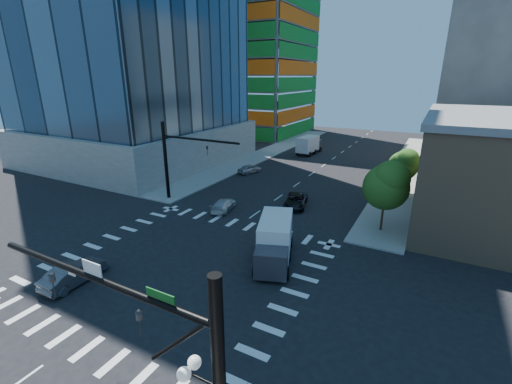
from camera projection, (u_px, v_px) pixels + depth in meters
The scene contains 15 objects.
ground at pixel (181, 267), 26.44m from camera, with size 160.00×160.00×0.00m, color black.
road_markings at pixel (181, 267), 26.44m from camera, with size 20.00×20.00×0.01m, color silver.
sidewalk_ne at pixel (408, 169), 54.23m from camera, with size 5.00×60.00×0.15m, color gray.
sidewalk_nw at pixel (267, 153), 65.40m from camera, with size 5.00×60.00×0.15m, color gray.
construction_building at pixel (253, 30), 82.48m from camera, with size 25.16×34.50×70.60m.
signal_mast_se at pixel (196, 384), 10.50m from camera, with size 10.51×2.48×9.00m.
signal_mast_nw at pixel (175, 155), 38.74m from camera, with size 10.20×0.40×9.00m.
tree_south at pixel (388, 185), 30.90m from camera, with size 4.16×4.16×6.82m.
tree_north at pixel (404, 164), 41.01m from camera, with size 3.54×3.52×5.78m.
car_nb_far at pixel (296, 201), 38.51m from camera, with size 2.26×4.90×1.36m, color black.
car_sb_near at pixel (224, 205), 37.43m from camera, with size 1.75×4.30×1.25m, color silver.
car_sb_mid at pixel (250, 169), 51.80m from camera, with size 1.57×3.91×1.33m, color #AFB1B8.
car_sb_cross at pixel (74, 273), 24.15m from camera, with size 1.62×4.66×1.53m, color #4F4F54.
box_truck_near at pixel (274, 245), 26.73m from camera, with size 4.63×6.79×3.28m.
box_truck_far at pixel (310, 146), 64.72m from camera, with size 3.16×6.56×3.35m.
Camera 1 is at (16.03, -17.71, 13.99)m, focal length 24.00 mm.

